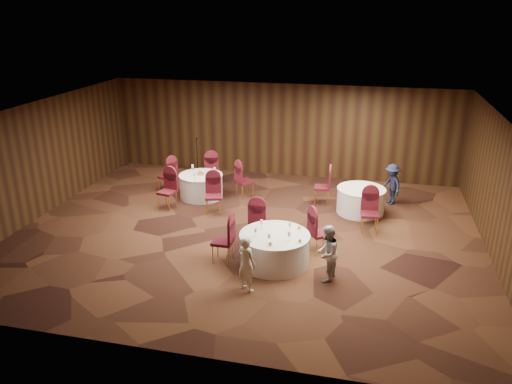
% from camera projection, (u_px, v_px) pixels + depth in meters
% --- Properties ---
extents(ground, '(12.00, 12.00, 0.00)m').
position_uv_depth(ground, '(247.00, 233.00, 13.21)').
color(ground, black).
rests_on(ground, ground).
extents(room_shell, '(12.00, 12.00, 12.00)m').
position_uv_depth(room_shell, '(246.00, 162.00, 12.52)').
color(room_shell, silver).
rests_on(room_shell, ground).
extents(table_main, '(1.63, 1.63, 0.74)m').
position_uv_depth(table_main, '(274.00, 249.00, 11.53)').
color(table_main, silver).
rests_on(table_main, ground).
extents(table_left, '(1.35, 1.35, 0.74)m').
position_uv_depth(table_left, '(201.00, 186.00, 15.53)').
color(table_left, silver).
rests_on(table_left, ground).
extents(table_right, '(1.38, 1.38, 0.74)m').
position_uv_depth(table_right, '(361.00, 200.00, 14.38)').
color(table_right, silver).
rests_on(table_right, ground).
extents(chairs_main, '(2.79, 1.89, 1.00)m').
position_uv_depth(chairs_main, '(267.00, 231.00, 12.13)').
color(chairs_main, '#440D1A').
rests_on(chairs_main, ground).
extents(chairs_left, '(3.25, 3.01, 1.00)m').
position_uv_depth(chairs_left, '(201.00, 182.00, 15.45)').
color(chairs_left, '#440D1A').
rests_on(chairs_left, ground).
extents(chairs_right, '(2.00, 2.32, 1.00)m').
position_uv_depth(chairs_right, '(344.00, 200.00, 14.10)').
color(chairs_right, '#440D1A').
rests_on(chairs_right, ground).
extents(tabletop_main, '(1.13, 1.13, 0.22)m').
position_uv_depth(tabletop_main, '(280.00, 233.00, 11.24)').
color(tabletop_main, silver).
rests_on(tabletop_main, table_main).
extents(tabletop_left, '(0.85, 0.83, 0.22)m').
position_uv_depth(tabletop_left, '(201.00, 172.00, 15.37)').
color(tabletop_left, silver).
rests_on(tabletop_left, table_left).
extents(tabletop_right, '(0.08, 0.08, 0.22)m').
position_uv_depth(tabletop_right, '(369.00, 187.00, 13.92)').
color(tabletop_right, silver).
rests_on(tabletop_right, table_right).
extents(mic_stand, '(0.24, 0.24, 1.54)m').
position_uv_depth(mic_stand, '(198.00, 170.00, 16.84)').
color(mic_stand, black).
rests_on(mic_stand, ground).
extents(woman_a, '(0.54, 0.48, 1.24)m').
position_uv_depth(woman_a, '(247.00, 264.00, 10.36)').
color(woman_a, white).
rests_on(woman_a, ground).
extents(woman_b, '(0.58, 0.70, 1.28)m').
position_uv_depth(woman_b, '(327.00, 253.00, 10.75)').
color(woman_b, '#B5B6BA').
rests_on(woman_b, ground).
extents(man_c, '(0.80, 0.93, 1.25)m').
position_uv_depth(man_c, '(392.00, 184.00, 14.93)').
color(man_c, '#161B33').
rests_on(man_c, ground).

